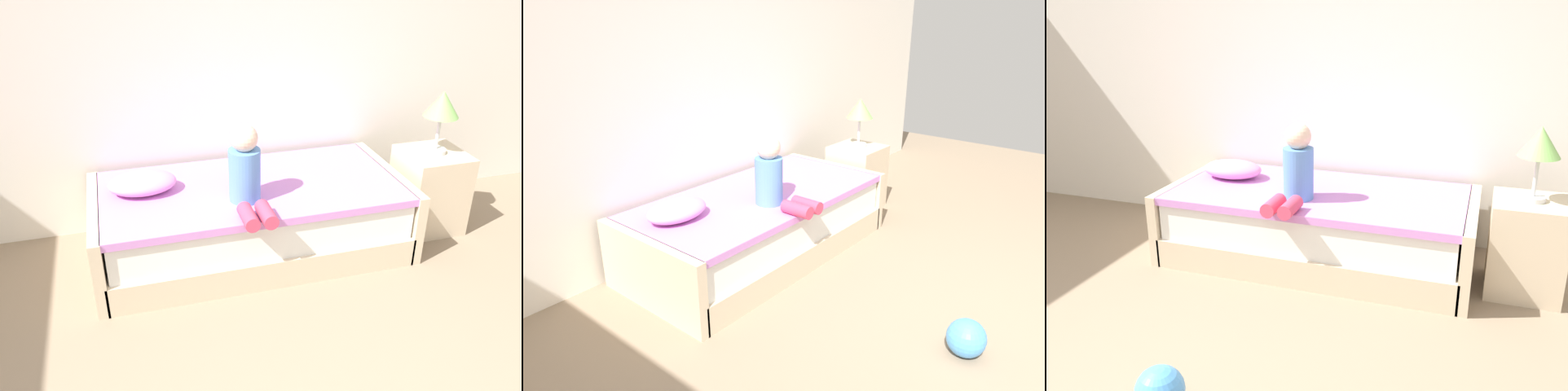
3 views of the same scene
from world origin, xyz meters
TOP-DOWN VIEW (x-y plane):
  - ground_plane at (0.00, 0.00)m, footprint 9.20×9.20m
  - wall_rear at (0.00, 2.60)m, footprint 7.20×0.10m
  - bed at (0.11, 2.00)m, footprint 2.11×1.00m
  - nightstand at (1.46, 1.96)m, footprint 0.44×0.44m
  - table_lamp at (1.46, 1.96)m, footprint 0.24×0.24m
  - child_figure at (0.02, 1.77)m, footprint 0.20×0.51m
  - pillow at (-0.59, 2.10)m, footprint 0.44×0.30m
  - toy_ball at (-0.07, 0.28)m, footprint 0.22×0.22m

SIDE VIEW (x-z plane):
  - ground_plane at x=0.00m, z-range 0.00..0.00m
  - toy_ball at x=-0.07m, z-range 0.00..0.22m
  - bed at x=0.11m, z-range 0.00..0.50m
  - nightstand at x=1.46m, z-range 0.00..0.60m
  - pillow at x=-0.59m, z-range 0.50..0.63m
  - child_figure at x=0.02m, z-range 0.45..0.96m
  - table_lamp at x=1.46m, z-range 0.71..1.16m
  - wall_rear at x=0.00m, z-range 0.00..2.90m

